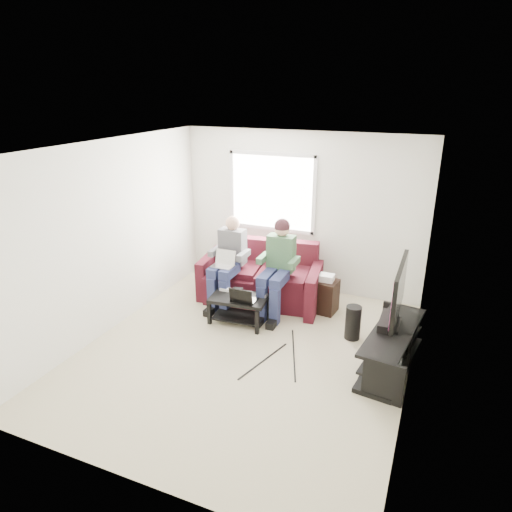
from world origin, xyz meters
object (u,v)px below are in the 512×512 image
Objects in this scene: end_table at (325,295)px; tv_stand at (391,350)px; subwoofer at (353,323)px; tv at (399,292)px; coffee_table at (239,304)px; sofa at (261,279)px.

tv_stand is at bearing -44.80° from end_table.
subwoofer is at bearing 139.86° from tv_stand.
tv_stand is 0.74m from tv.
coffee_table is 1.34m from end_table.
tv is (2.17, -0.20, 0.66)m from coffee_table.
tv is 2.32× the size of subwoofer.
coffee_table is 1.40× the size of end_table.
tv_stand reaches higher than coffee_table.
end_table is at bearing -2.50° from sofa.
sofa is at bearing 152.18° from tv_stand.
subwoofer reaches higher than coffee_table.
sofa is 2.50m from tv.
tv reaches higher than sofa.
tv_stand is (2.18, -1.15, -0.11)m from sofa.
coffee_table is at bearing 174.86° from tv.
coffee_table is at bearing -142.68° from end_table.
end_table is at bearing 137.85° from tv.
sofa is 1.07m from end_table.
sofa reaches higher than subwoofer.
subwoofer is at bearing 6.42° from coffee_table.
subwoofer is (-0.56, 0.48, 0.01)m from tv_stand.
sofa is 3.40× the size of end_table.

